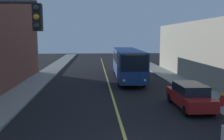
# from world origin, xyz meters

# --- Properties ---
(sidewalk_left) EXTENTS (2.50, 90.00, 0.15)m
(sidewalk_left) POSITION_xyz_m (-7.25, 10.00, 0.07)
(sidewalk_left) COLOR gray
(sidewalk_left) RESTS_ON ground
(sidewalk_right) EXTENTS (2.50, 90.00, 0.15)m
(sidewalk_right) POSITION_xyz_m (7.25, 10.00, 0.07)
(sidewalk_right) COLOR gray
(sidewalk_right) RESTS_ON ground
(lane_stripe_center) EXTENTS (0.16, 60.00, 0.01)m
(lane_stripe_center) POSITION_xyz_m (0.00, 15.00, 0.01)
(lane_stripe_center) COLOR #D8CC4C
(lane_stripe_center) RESTS_ON ground
(city_bus) EXTENTS (2.92, 12.22, 3.20)m
(city_bus) POSITION_xyz_m (2.20, 18.33, 1.82)
(city_bus) COLOR navy
(city_bus) RESTS_ON ground
(parked_car_red) EXTENTS (1.85, 4.41, 1.62)m
(parked_car_red) POSITION_xyz_m (4.71, 6.94, 0.84)
(parked_car_red) COLOR maroon
(parked_car_red) RESTS_ON ground
(fire_hydrant) EXTENTS (0.44, 0.26, 0.84)m
(fire_hydrant) POSITION_xyz_m (6.85, 6.89, 0.58)
(fire_hydrant) COLOR red
(fire_hydrant) RESTS_ON sidewalk_right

